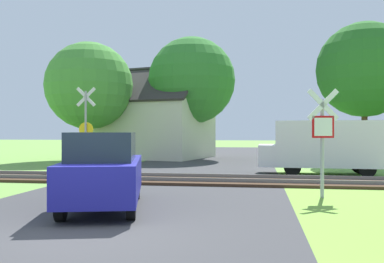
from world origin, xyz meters
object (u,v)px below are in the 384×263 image
stop_sign_near (323,134)px  tree_center (192,81)px  house (157,127)px  mail_truck (323,145)px  tree_right (364,70)px  parked_car (104,170)px  crossing_sign_far (86,125)px  tree_left (89,86)px

stop_sign_near → tree_center: size_ratio=0.37×
house → stop_sign_near: bearing=-48.8°
stop_sign_near → mail_truck: bearing=-110.1°
tree_right → mail_truck: 8.01m
parked_car → crossing_sign_far: bearing=101.1°
crossing_sign_far → mail_truck: 10.26m
stop_sign_near → parked_car: size_ratio=0.69×
tree_right → stop_sign_near: bearing=-107.7°
tree_right → crossing_sign_far: bearing=-153.4°
stop_sign_near → mail_truck: (0.92, 6.43, -0.48)m
tree_center → mail_truck: 12.62m
mail_truck → house: bearing=45.5°
tree_right → mail_truck: bearing=-116.6°
mail_truck → stop_sign_near: bearing=174.2°
stop_sign_near → parked_car: 5.90m
tree_center → mail_truck: size_ratio=1.63×
stop_sign_near → mail_truck: 6.52m
stop_sign_near → tree_right: 13.73m
tree_center → tree_right: 10.74m
tree_left → parked_car: (6.94, -15.96, -3.77)m
mail_truck → parked_car: size_ratio=1.16×
tree_left → tree_center: bearing=23.7°
crossing_sign_far → stop_sign_near: bearing=-39.1°
stop_sign_near → tree_left: bearing=-59.7°
crossing_sign_far → parked_car: size_ratio=0.88×
tree_right → tree_left: tree_right is taller
house → tree_right: 13.64m
stop_sign_near → parked_car: stop_sign_near is taller
crossing_sign_far → parked_car: crossing_sign_far is taller
stop_sign_near → house: size_ratio=0.37×
crossing_sign_far → tree_center: (3.16, 10.16, 3.09)m
crossing_sign_far → house: size_ratio=0.47×
stop_sign_near → parked_car: (-5.28, -2.50, -0.83)m
crossing_sign_far → tree_center: size_ratio=0.47×
crossing_sign_far → house: (0.66, 10.67, -0.01)m
tree_left → parked_car: bearing=-66.5°
parked_car → tree_left: bearing=99.3°
crossing_sign_far → tree_left: size_ratio=0.51×
house → tree_left: size_ratio=1.09×
crossing_sign_far → house: bearing=80.1°
house → parked_car: bearing=-66.3°
tree_right → house: bearing=162.6°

